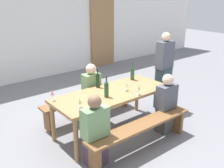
{
  "coord_description": "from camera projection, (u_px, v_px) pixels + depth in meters",
  "views": [
    {
      "loc": [
        -2.58,
        -3.22,
        2.4
      ],
      "look_at": [
        0.0,
        0.0,
        0.9
      ],
      "focal_mm": 41.92,
      "sensor_mm": 36.0,
      "label": 1
    }
  ],
  "objects": [
    {
      "name": "ground_plane",
      "position": [
        112.0,
        131.0,
        4.7
      ],
      "size": [
        24.0,
        24.0,
        0.0
      ],
      "primitive_type": "plane",
      "color": "slate"
    },
    {
      "name": "back_wall",
      "position": [
        23.0,
        22.0,
        6.9
      ],
      "size": [
        14.0,
        0.2,
        3.2
      ],
      "primitive_type": "cube",
      "color": "white",
      "rests_on": "ground"
    },
    {
      "name": "wooden_door",
      "position": [
        103.0,
        34.0,
        8.46
      ],
      "size": [
        0.9,
        0.06,
        2.1
      ],
      "primitive_type": "cube",
      "color": "#9E7247",
      "rests_on": "ground"
    },
    {
      "name": "tasting_table",
      "position": [
        112.0,
        96.0,
        4.47
      ],
      "size": [
        2.07,
        0.85,
        0.75
      ],
      "color": "#9E7247",
      "rests_on": "ground"
    },
    {
      "name": "bench_near",
      "position": [
        141.0,
        129.0,
        4.05
      ],
      "size": [
        1.97,
        0.3,
        0.45
      ],
      "color": "brown",
      "rests_on": "ground"
    },
    {
      "name": "bench_far",
      "position": [
        89.0,
        100.0,
        5.11
      ],
      "size": [
        1.97,
        0.3,
        0.45
      ],
      "color": "brown",
      "rests_on": "ground"
    },
    {
      "name": "wine_bottle_0",
      "position": [
        132.0,
        73.0,
        5.02
      ],
      "size": [
        0.07,
        0.07,
        0.34
      ],
      "color": "#234C2D",
      "rests_on": "tasting_table"
    },
    {
      "name": "wine_bottle_1",
      "position": [
        98.0,
        80.0,
        4.63
      ],
      "size": [
        0.07,
        0.07,
        0.34
      ],
      "color": "#143319",
      "rests_on": "tasting_table"
    },
    {
      "name": "wine_bottle_2",
      "position": [
        106.0,
        89.0,
        4.21
      ],
      "size": [
        0.07,
        0.07,
        0.35
      ],
      "color": "#234C2D",
      "rests_on": "tasting_table"
    },
    {
      "name": "wine_glass_0",
      "position": [
        52.0,
        93.0,
        4.07
      ],
      "size": [
        0.06,
        0.06,
        0.19
      ],
      "color": "silver",
      "rests_on": "tasting_table"
    },
    {
      "name": "wine_glass_1",
      "position": [
        126.0,
        84.0,
        4.49
      ],
      "size": [
        0.08,
        0.08,
        0.16
      ],
      "color": "silver",
      "rests_on": "tasting_table"
    },
    {
      "name": "wine_glass_2",
      "position": [
        138.0,
        88.0,
        4.31
      ],
      "size": [
        0.07,
        0.07,
        0.18
      ],
      "color": "silver",
      "rests_on": "tasting_table"
    },
    {
      "name": "wine_glass_3",
      "position": [
        80.0,
        101.0,
        3.84
      ],
      "size": [
        0.07,
        0.07,
        0.15
      ],
      "color": "silver",
      "rests_on": "tasting_table"
    },
    {
      "name": "wine_glass_4",
      "position": [
        96.0,
        97.0,
        3.98
      ],
      "size": [
        0.07,
        0.07,
        0.16
      ],
      "color": "silver",
      "rests_on": "tasting_table"
    },
    {
      "name": "seated_guest_near_0",
      "position": [
        95.0,
        133.0,
        3.66
      ],
      "size": [
        0.38,
        0.24,
        1.08
      ],
      "rotation": [
        0.0,
        0.0,
        1.57
      ],
      "color": "#463347",
      "rests_on": "ground"
    },
    {
      "name": "seated_guest_near_1",
      "position": [
        166.0,
        105.0,
        4.55
      ],
      "size": [
        0.36,
        0.24,
        1.07
      ],
      "rotation": [
        0.0,
        0.0,
        1.57
      ],
      "color": "#474846",
      "rests_on": "ground"
    },
    {
      "name": "seated_guest_far_0",
      "position": [
        92.0,
        94.0,
        4.92
      ],
      "size": [
        0.32,
        0.24,
        1.13
      ],
      "rotation": [
        0.0,
        0.0,
        -1.57
      ],
      "color": "#40333D",
      "rests_on": "ground"
    },
    {
      "name": "standing_host",
      "position": [
        164.0,
        73.0,
        5.38
      ],
      "size": [
        0.34,
        0.24,
        1.61
      ],
      "rotation": [
        0.0,
        0.0,
        3.14
      ],
      "color": "#2E464E",
      "rests_on": "ground"
    }
  ]
}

